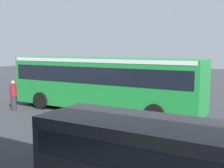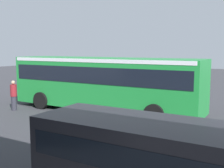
{
  "view_description": "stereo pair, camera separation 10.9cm",
  "coord_description": "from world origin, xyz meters",
  "px_view_note": "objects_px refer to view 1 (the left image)",
  "views": [
    {
      "loc": [
        -8.58,
        13.84,
        3.67
      ],
      "look_at": [
        -0.54,
        -0.33,
        1.6
      ],
      "focal_mm": 44.76,
      "sensor_mm": 36.0,
      "label": 1
    },
    {
      "loc": [
        -8.68,
        13.79,
        3.67
      ],
      "look_at": [
        -0.54,
        -0.33,
        1.6
      ],
      "focal_mm": 44.76,
      "sensor_mm": 36.0,
      "label": 2
    }
  ],
  "objects_px": {
    "city_bus": "(103,80)",
    "traffic_sign": "(167,75)",
    "pedestrian": "(13,96)",
    "parked_van": "(140,156)"
  },
  "relations": [
    {
      "from": "traffic_sign",
      "to": "pedestrian",
      "type": "bearing_deg",
      "value": 44.75
    },
    {
      "from": "parked_van",
      "to": "pedestrian",
      "type": "bearing_deg",
      "value": -27.78
    },
    {
      "from": "city_bus",
      "to": "traffic_sign",
      "type": "distance_m",
      "value": 5.2
    },
    {
      "from": "city_bus",
      "to": "parked_van",
      "type": "xyz_separation_m",
      "value": [
        -5.88,
        8.01,
        -0.7
      ]
    },
    {
      "from": "pedestrian",
      "to": "traffic_sign",
      "type": "height_order",
      "value": "traffic_sign"
    },
    {
      "from": "pedestrian",
      "to": "parked_van",
      "type": "bearing_deg",
      "value": 152.22
    },
    {
      "from": "pedestrian",
      "to": "traffic_sign",
      "type": "bearing_deg",
      "value": -135.25
    },
    {
      "from": "city_bus",
      "to": "traffic_sign",
      "type": "height_order",
      "value": "city_bus"
    },
    {
      "from": "city_bus",
      "to": "traffic_sign",
      "type": "xyz_separation_m",
      "value": [
        -2.31,
        -4.66,
        0.01
      ]
    },
    {
      "from": "pedestrian",
      "to": "city_bus",
      "type": "bearing_deg",
      "value": -153.63
    }
  ]
}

